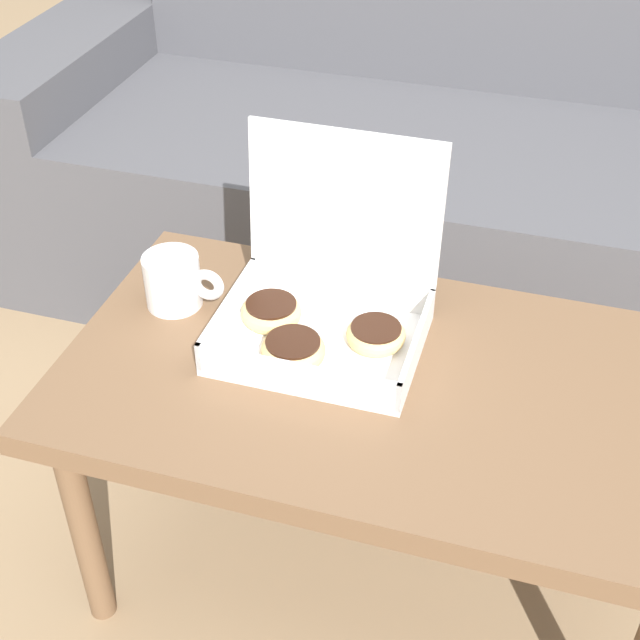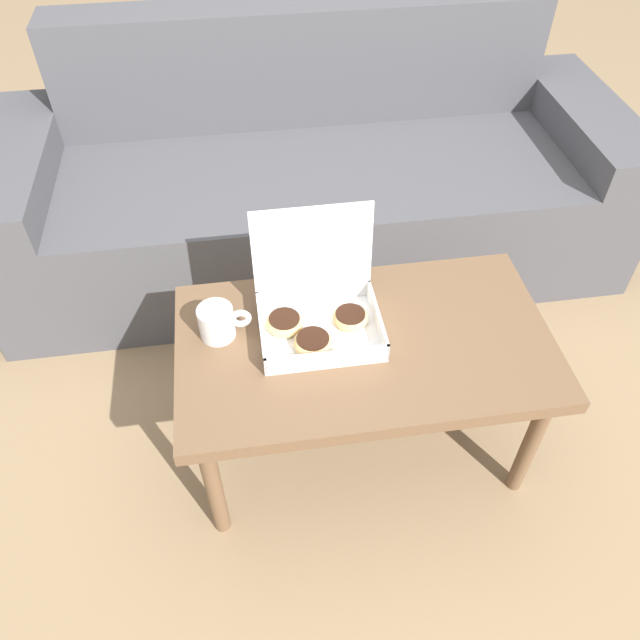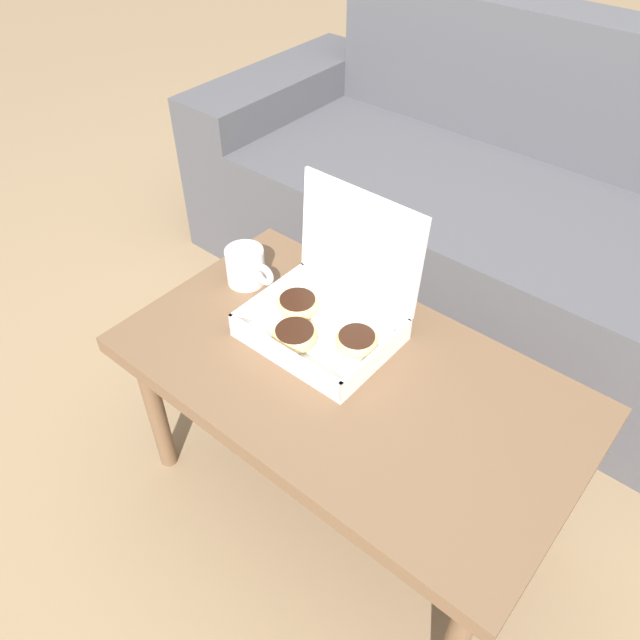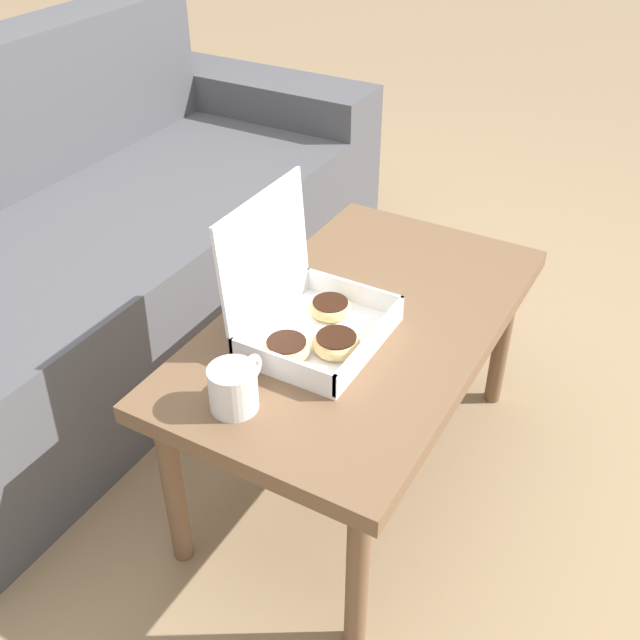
# 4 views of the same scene
# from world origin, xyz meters

# --- Properties ---
(ground_plane) EXTENTS (12.00, 12.00, 0.00)m
(ground_plane) POSITION_xyz_m (0.00, 0.00, 0.00)
(ground_plane) COLOR #937756
(couch) EXTENTS (2.28, 0.83, 0.87)m
(couch) POSITION_xyz_m (0.00, 0.81, 0.30)
(couch) COLOR #4C4C51
(couch) RESTS_ON ground_plane
(coffee_table) EXTENTS (0.97, 0.55, 0.46)m
(coffee_table) POSITION_xyz_m (0.00, -0.14, 0.41)
(coffee_table) COLOR brown
(coffee_table) RESTS_ON ground_plane
(pastry_box) EXTENTS (0.31, 0.26, 0.30)m
(pastry_box) POSITION_xyz_m (-0.12, -0.08, 0.52)
(pastry_box) COLOR white
(pastry_box) RESTS_ON coffee_table
(coffee_mug) EXTENTS (0.14, 0.09, 0.09)m
(coffee_mug) POSITION_xyz_m (-0.37, -0.07, 0.51)
(coffee_mug) COLOR white
(coffee_mug) RESTS_ON coffee_table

